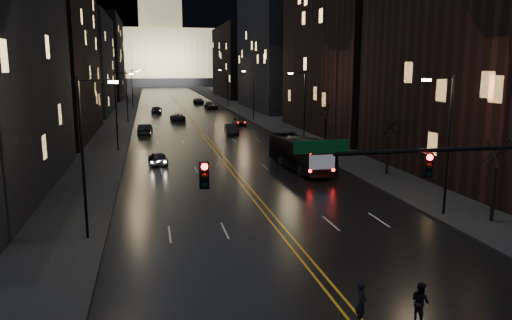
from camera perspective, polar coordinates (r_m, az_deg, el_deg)
ground at (r=21.51m, az=9.67°, el=-15.77°), size 900.00×900.00×0.00m
road at (r=148.32m, az=-9.28°, el=6.82°), size 20.00×320.00×0.02m
sidewalk_left at (r=148.28m, az=-14.72°, el=6.63°), size 8.00×320.00×0.16m
sidewalk_right at (r=149.66m, az=-3.88°, el=6.99°), size 8.00×320.00×0.16m
center_line at (r=148.32m, az=-9.28°, el=6.82°), size 0.62×320.00×0.01m
building_left_mid at (r=73.25m, az=-23.44°, el=13.29°), size 12.00×30.00×28.00m
building_left_far at (r=110.67m, az=-19.48°, el=10.28°), size 12.00×34.00×20.00m
building_left_dist at (r=158.44m, az=-17.35°, el=11.05°), size 12.00×40.00×24.00m
building_right_near at (r=47.35m, az=25.41°, el=12.64°), size 12.00×26.00×24.00m
building_right_mid at (r=113.49m, az=2.46°, el=12.38°), size 12.00×34.00×26.00m
building_right_dist at (r=160.37m, az=-1.93°, el=11.15°), size 12.00×40.00×22.00m
capitol at (r=268.04m, az=-10.74°, el=12.08°), size 90.00×50.00×58.50m
traffic_signal at (r=22.66m, az=24.11°, el=-1.52°), size 17.29×0.45×7.00m
streetlamp_right_near at (r=33.54m, az=20.91°, el=2.35°), size 2.13×0.25×9.00m
streetlamp_left_near at (r=28.39m, az=-18.89°, el=1.09°), size 2.13×0.25×9.00m
streetlamp_right_mid at (r=60.78m, az=5.39°, el=6.41°), size 2.13×0.25×9.00m
streetlamp_left_mid at (r=58.10m, az=-15.53°, el=5.87°), size 2.13×0.25×9.00m
streetlamp_right_far at (r=89.80m, az=-0.39°, el=7.80°), size 2.13×0.25×9.00m
streetlamp_left_far at (r=88.01m, az=-14.43°, el=7.41°), size 2.13×0.25×9.00m
streetlamp_right_dist at (r=119.31m, az=-3.34°, el=8.48°), size 2.13×0.25×9.00m
streetlamp_left_dist at (r=117.96m, az=-13.89°, el=8.17°), size 2.13×0.25×9.00m
tree_right_near at (r=33.27m, az=25.87°, el=0.94°), size 2.40×2.40×6.65m
tree_right_mid at (r=45.01m, az=14.95°, el=3.91°), size 2.40×2.40×6.65m
tree_right_far at (r=59.64m, az=7.98°, el=5.73°), size 2.40×2.40×6.65m
bus at (r=46.86m, az=5.10°, el=0.77°), size 3.51×11.12×3.05m
oncoming_car_a at (r=49.67m, az=-11.13°, el=0.18°), size 2.04×4.13×1.35m
oncoming_car_b at (r=71.50m, az=-12.55°, el=3.39°), size 2.13×5.11×1.64m
oncoming_car_c at (r=89.97m, az=-8.95°, el=4.87°), size 2.65×5.13×1.38m
oncoming_car_d at (r=105.62m, az=-11.30°, el=5.65°), size 2.43×5.15×1.45m
receding_car_a at (r=70.72m, az=-2.83°, el=3.53°), size 1.95×4.91×1.59m
receding_car_b at (r=81.55m, az=-1.96°, el=4.45°), size 1.82×4.40×1.49m
receding_car_c at (r=114.79m, az=-5.20°, el=6.24°), size 2.85×5.83×1.63m
receding_car_d at (r=131.45m, az=-6.59°, el=6.74°), size 2.61×5.47×1.51m
pedestrian_a at (r=19.74m, az=11.94°, el=-15.67°), size 0.56×0.70×1.67m
pedestrian_b at (r=20.54m, az=18.27°, el=-15.10°), size 0.59×0.84×1.56m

